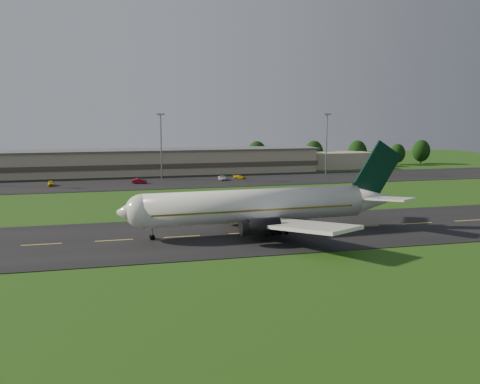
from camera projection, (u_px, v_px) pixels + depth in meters
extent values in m
plane|color=#1E4611|center=(182.00, 237.00, 88.58)|extent=(360.00, 360.00, 0.00)
cube|color=black|center=(182.00, 237.00, 88.58)|extent=(220.00, 30.00, 0.10)
cube|color=black|center=(148.00, 183.00, 157.64)|extent=(260.00, 30.00, 0.10)
cylinder|color=white|center=(255.00, 205.00, 90.93)|extent=(38.21, 7.25, 5.60)
sphere|color=white|center=(142.00, 211.00, 85.53)|extent=(5.60, 5.60, 5.60)
cone|color=white|center=(130.00, 212.00, 84.96)|extent=(4.23, 5.55, 5.38)
cone|color=white|center=(372.00, 199.00, 97.33)|extent=(9.23, 5.88, 5.49)
cube|color=olive|center=(252.00, 208.00, 90.84)|extent=(35.21, 7.16, 0.28)
cube|color=black|center=(138.00, 208.00, 85.28)|extent=(2.13, 3.08, 0.65)
cube|color=white|center=(299.00, 226.00, 81.72)|extent=(14.73, 20.11, 2.20)
cube|color=white|center=(254.00, 203.00, 102.57)|extent=(13.47, 20.22, 2.20)
cube|color=white|center=(387.00, 199.00, 92.46)|extent=(7.76, 9.36, 0.91)
cube|color=white|center=(358.00, 191.00, 101.93)|extent=(7.27, 9.40, 0.91)
cube|color=black|center=(365.00, 190.00, 96.64)|extent=(5.02, 0.77, 3.00)
cube|color=black|center=(378.00, 169.00, 96.81)|extent=(9.44, 0.86, 10.55)
cylinder|color=black|center=(262.00, 226.00, 83.20)|extent=(5.71, 2.94, 2.70)
cylinder|color=black|center=(233.00, 209.00, 98.36)|extent=(5.71, 2.94, 2.70)
cube|color=tan|center=(142.00, 162.00, 180.08)|extent=(120.00, 15.00, 8.00)
cube|color=#4C4438|center=(142.00, 165.00, 180.20)|extent=(121.00, 15.40, 1.60)
cube|color=#595B60|center=(141.00, 150.00, 179.48)|extent=(122.00, 16.00, 0.50)
cube|color=tan|center=(332.00, 160.00, 199.13)|extent=(28.00, 11.00, 6.00)
cylinder|color=gray|center=(161.00, 147.00, 165.07)|extent=(0.44, 0.44, 20.00)
cube|color=gray|center=(160.00, 114.00, 163.61)|extent=(2.40, 1.20, 0.50)
cylinder|color=gray|center=(326.00, 145.00, 178.42)|extent=(0.44, 0.44, 20.00)
cube|color=gray|center=(327.00, 114.00, 176.95)|extent=(2.40, 1.20, 0.50)
cylinder|color=black|center=(38.00, 170.00, 181.21)|extent=(0.56, 0.56, 2.63)
ellipsoid|color=black|center=(37.00, 161.00, 180.74)|extent=(6.13, 6.13, 7.66)
cylinder|color=black|center=(257.00, 164.00, 199.82)|extent=(0.56, 0.56, 3.20)
ellipsoid|color=black|center=(257.00, 154.00, 199.25)|extent=(7.46, 7.46, 9.32)
cylinder|color=black|center=(314.00, 162.00, 206.48)|extent=(0.56, 0.56, 3.15)
ellipsoid|color=black|center=(314.00, 153.00, 205.92)|extent=(7.34, 7.34, 9.17)
cylinder|color=black|center=(357.00, 162.00, 209.16)|extent=(0.56, 0.56, 3.13)
ellipsoid|color=black|center=(357.00, 152.00, 208.61)|extent=(7.30, 7.30, 9.13)
cylinder|color=black|center=(397.00, 161.00, 214.35)|extent=(0.56, 0.56, 2.63)
ellipsoid|color=black|center=(397.00, 153.00, 213.88)|extent=(6.13, 6.13, 7.66)
cylinder|color=black|center=(421.00, 160.00, 218.54)|extent=(0.56, 0.56, 3.06)
ellipsoid|color=black|center=(421.00, 151.00, 217.99)|extent=(7.15, 7.15, 8.94)
imported|color=#C0A80B|center=(51.00, 183.00, 150.80)|extent=(2.30, 4.38, 1.42)
imported|color=maroon|center=(139.00, 181.00, 155.70)|extent=(4.47, 2.13, 1.42)
imported|color=silver|center=(222.00, 178.00, 163.47)|extent=(2.77, 5.05, 1.34)
imported|color=gold|center=(239.00, 177.00, 166.83)|extent=(4.04, 3.94, 1.16)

